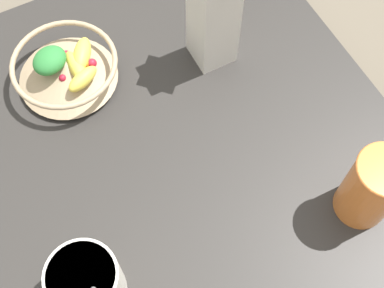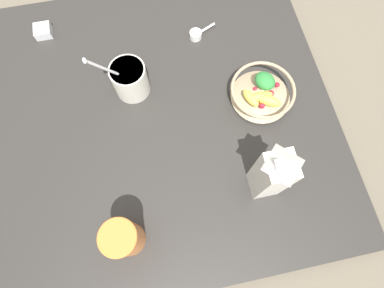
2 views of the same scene
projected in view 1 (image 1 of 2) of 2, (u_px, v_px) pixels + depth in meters
ground_plane at (132, 224)px, 0.93m from camera, size 6.00×6.00×0.00m
countertop at (131, 220)px, 0.92m from camera, size 1.05×1.05×0.04m
fruit_bowl at (66, 69)px, 0.99m from camera, size 0.20×0.20×0.08m
milk_carton at (214, 10)px, 0.94m from camera, size 0.07×0.07×0.25m
yogurt_tub at (87, 283)px, 0.79m from camera, size 0.11×0.15×0.23m
drinking_cup at (373, 187)px, 0.84m from camera, size 0.09×0.09×0.15m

